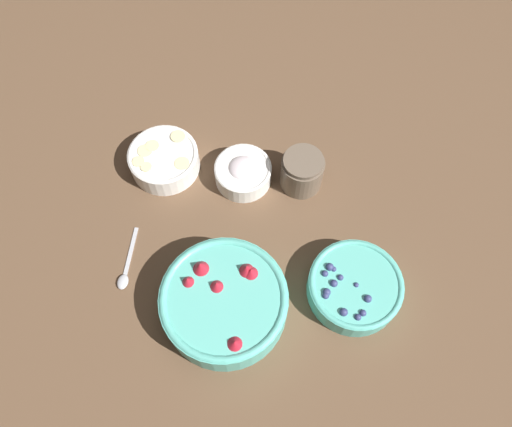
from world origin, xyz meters
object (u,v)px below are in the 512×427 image
(bowl_bananas, at_px, (164,159))
(jar_chocolate, at_px, (302,172))
(bowl_strawberries, at_px, (224,301))
(bowl_cream, at_px, (243,172))
(bowl_blueberries, at_px, (355,287))

(bowl_bananas, height_order, jar_chocolate, jar_chocolate)
(bowl_bananas, bearing_deg, bowl_strawberries, 8.80)
(bowl_bananas, xyz_separation_m, bowl_cream, (0.08, 0.16, -0.00))
(bowl_strawberries, xyz_separation_m, jar_chocolate, (-0.24, 0.23, -0.01))
(bowl_blueberries, distance_m, bowl_cream, 0.34)
(bowl_bananas, relative_size, bowl_cream, 1.24)
(bowl_blueberries, relative_size, jar_chocolate, 1.97)
(bowl_blueberries, xyz_separation_m, jar_chocolate, (-0.27, -0.02, 0.01))
(bowl_strawberries, bearing_deg, bowl_cream, 159.05)
(bowl_strawberries, xyz_separation_m, bowl_bananas, (-0.35, -0.05, -0.01))
(bowl_strawberries, bearing_deg, bowl_bananas, -171.20)
(bowl_strawberries, xyz_separation_m, bowl_blueberries, (0.03, 0.25, -0.01))
(bowl_cream, bearing_deg, jar_chocolate, 72.05)
(bowl_blueberries, bearing_deg, bowl_bananas, -141.48)
(bowl_cream, xyz_separation_m, jar_chocolate, (0.04, 0.12, 0.01))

